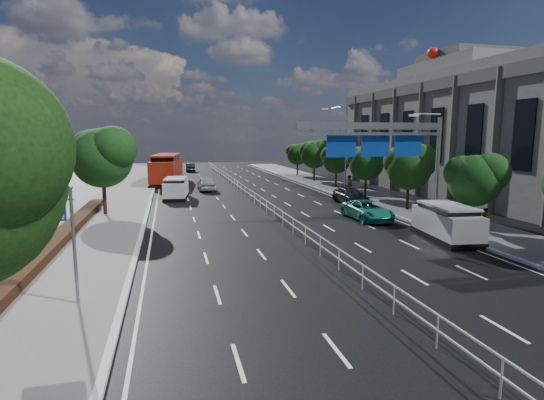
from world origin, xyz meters
name	(u,v)px	position (x,y,z in m)	size (l,w,h in m)	color
ground	(354,283)	(0.00, 0.00, 0.00)	(160.00, 160.00, 0.00)	black
sidewalk_near	(48,308)	(-11.50, 0.00, 0.07)	(5.00, 140.00, 0.14)	slate
kerb_near	(123,301)	(-9.00, 0.00, 0.07)	(0.25, 140.00, 0.15)	silver
kerb_far	(534,265)	(9.00, 0.00, 0.07)	(0.25, 140.00, 0.15)	silver
median_fence	(251,195)	(0.00, 22.50, 0.53)	(0.05, 85.00, 1.02)	silver
hedge_near	(34,262)	(-13.30, 5.00, 0.36)	(1.00, 36.00, 0.44)	black
toilet_sign	(58,226)	(-10.95, 0.00, 2.94)	(1.62, 0.18, 4.34)	gray
overhead_gantry	(387,141)	(6.74, 10.05, 5.61)	(10.24, 0.38, 7.45)	gray
streetlight_far	(343,143)	(10.50, 26.00, 5.21)	(2.78, 2.40, 9.00)	gray
civic_hall	(480,133)	(23.72, 22.00, 6.27)	(14.40, 36.00, 14.35)	slate
near_tree_back	(103,154)	(-11.94, 17.97, 4.61)	(4.84, 4.51, 6.69)	black
far_tree_c	(476,177)	(11.24, 6.98, 3.43)	(3.52, 3.28, 4.94)	black
far_tree_d	(410,165)	(11.25, 14.48, 3.69)	(3.85, 3.59, 5.34)	black
far_tree_e	(367,161)	(11.25, 21.98, 3.56)	(3.63, 3.38, 5.13)	black
far_tree_f	(337,158)	(11.24, 29.48, 3.49)	(3.52, 3.28, 5.02)	black
far_tree_g	(315,153)	(11.25, 36.98, 3.75)	(3.96, 3.69, 5.45)	black
far_tree_h	(298,153)	(11.24, 44.48, 3.42)	(3.41, 3.18, 4.91)	black
white_minivan	(176,188)	(-6.65, 25.53, 1.00)	(2.56, 4.88, 2.03)	black
red_bus	(167,168)	(-7.50, 39.49, 1.90)	(4.27, 12.43, 3.64)	black
near_car_silver	(207,184)	(-3.31, 31.02, 0.77)	(1.83, 4.54, 1.55)	#A9AAB0
near_car_dark	(190,167)	(-3.77, 56.51, 0.69)	(1.46, 4.18, 1.38)	black
silver_minivan	(447,222)	(8.30, 5.52, 1.01)	(2.69, 5.16, 2.05)	black
parked_car_teal	(367,210)	(6.50, 12.00, 0.68)	(2.27, 4.92, 1.37)	#1B7A6B
parked_car_dark	(350,196)	(8.30, 19.00, 0.69)	(1.93, 4.76, 1.38)	black
pedestrian_a	(484,221)	(11.14, 5.88, 0.91)	(0.56, 0.37, 1.55)	gray
pedestrian_b	(349,185)	(10.32, 23.95, 1.07)	(0.91, 0.71, 1.87)	gray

